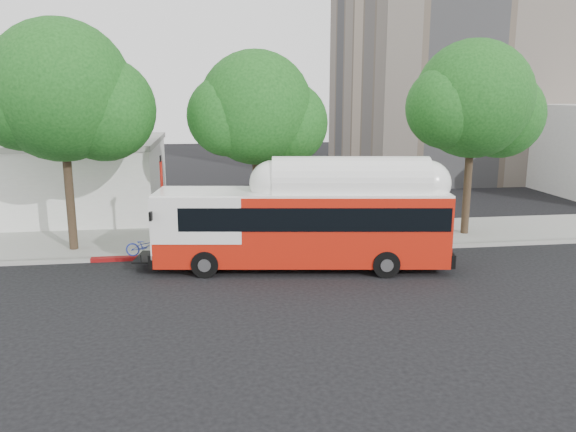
# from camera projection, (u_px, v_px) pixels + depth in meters

# --- Properties ---
(ground) EXTENTS (120.00, 120.00, 0.00)m
(ground) POSITION_uv_depth(u_px,v_px,m) (299.00, 284.00, 20.24)
(ground) COLOR black
(ground) RESTS_ON ground
(sidewalk) EXTENTS (60.00, 5.00, 0.15)m
(sidewalk) POSITION_uv_depth(u_px,v_px,m) (277.00, 237.00, 26.51)
(sidewalk) COLOR gray
(sidewalk) RESTS_ON ground
(curb_strip) EXTENTS (60.00, 0.30, 0.15)m
(curb_strip) POSITION_uv_depth(u_px,v_px,m) (285.00, 252.00, 23.99)
(curb_strip) COLOR gray
(curb_strip) RESTS_ON ground
(red_curb_segment) EXTENTS (10.00, 0.32, 0.16)m
(red_curb_segment) POSITION_uv_depth(u_px,v_px,m) (214.00, 255.00, 23.58)
(red_curb_segment) COLOR maroon
(red_curb_segment) RESTS_ON ground
(street_tree_left) EXTENTS (6.67, 5.80, 9.74)m
(street_tree_left) POSITION_uv_depth(u_px,v_px,m) (74.00, 96.00, 23.04)
(street_tree_left) COLOR #2D2116
(street_tree_left) RESTS_ON ground
(street_tree_mid) EXTENTS (5.75, 5.00, 8.62)m
(street_tree_mid) POSITION_uv_depth(u_px,v_px,m) (265.00, 112.00, 24.76)
(street_tree_mid) COLOR #2D2116
(street_tree_mid) RESTS_ON ground
(street_tree_right) EXTENTS (6.21, 5.40, 9.18)m
(street_tree_right) POSITION_uv_depth(u_px,v_px,m) (481.00, 104.00, 25.87)
(street_tree_right) COLOR #2D2116
(street_tree_right) RESTS_ON ground
(low_commercial_bldg) EXTENTS (16.20, 10.20, 4.25)m
(low_commercial_bldg) POSITION_uv_depth(u_px,v_px,m) (13.00, 177.00, 31.40)
(low_commercial_bldg) COLOR silver
(low_commercial_bldg) RESTS_ON ground
(transit_bus) EXTENTS (12.14, 3.95, 3.54)m
(transit_bus) POSITION_uv_depth(u_px,v_px,m) (303.00, 227.00, 21.70)
(transit_bus) COLOR red
(transit_bus) RESTS_ON ground
(signal_pole) EXTENTS (0.12, 0.40, 4.24)m
(signal_pole) POSITION_uv_depth(u_px,v_px,m) (163.00, 205.00, 23.46)
(signal_pole) COLOR #A31A11
(signal_pole) RESTS_ON ground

